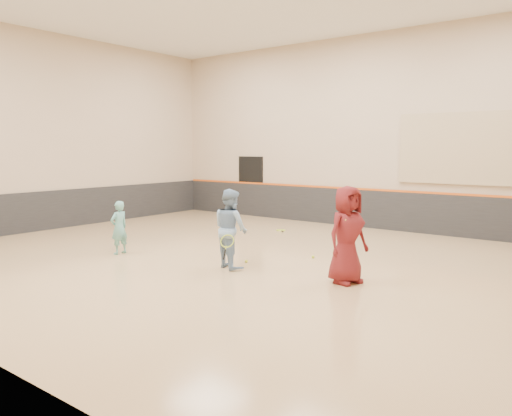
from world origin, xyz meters
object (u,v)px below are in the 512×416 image
Objects in this scene: instructor at (231,228)px; girl at (119,228)px; young_man at (347,235)px; spare_racket at (281,230)px.

girl is at bearing 30.96° from instructor.
young_man is 6.06m from spare_racket.
spare_racket is (1.15, 5.10, -0.61)m from girl.
instructor is 4.96m from spare_racket.
girl reaches higher than spare_racket.
instructor is 2.56× the size of spare_racket.
young_man is at bearing 97.98° from girl.
girl is 3.05m from instructor.
girl is at bearing -102.71° from spare_racket.
instructor reaches higher than girl.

